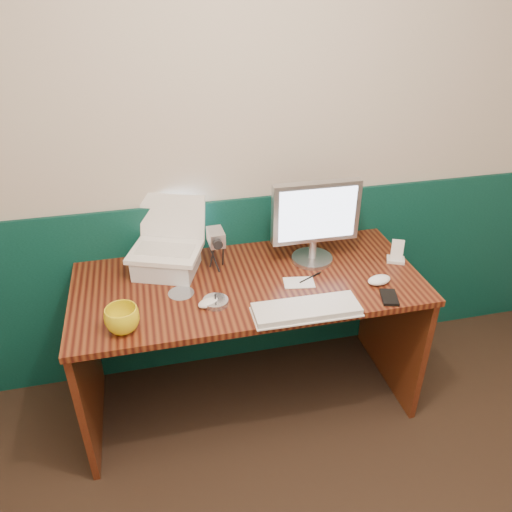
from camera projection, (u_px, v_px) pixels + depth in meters
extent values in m
cube|color=beige|center=(262.00, 148.00, 2.38)|extent=(3.50, 0.04, 2.50)
cube|color=#062E29|center=(262.00, 280.00, 2.76)|extent=(3.48, 0.02, 1.00)
cube|color=#330E09|center=(249.00, 343.00, 2.49)|extent=(1.60, 0.70, 0.75)
cube|color=silver|center=(167.00, 263.00, 2.35)|extent=(0.34, 0.32, 0.10)
cube|color=white|center=(306.00, 310.00, 2.09)|extent=(0.45, 0.16, 0.03)
ellipsoid|color=white|center=(379.00, 280.00, 2.27)|extent=(0.13, 0.09, 0.04)
ellipsoid|color=white|center=(208.00, 303.00, 2.13)|extent=(0.11, 0.09, 0.03)
imported|color=yellow|center=(122.00, 319.00, 1.96)|extent=(0.16, 0.16, 0.11)
cylinder|color=#ACB2BC|center=(216.00, 302.00, 2.14)|extent=(0.11, 0.11, 0.02)
cylinder|color=#B3BAC4|center=(181.00, 293.00, 2.21)|extent=(0.12, 0.12, 0.00)
cylinder|color=black|center=(311.00, 277.00, 2.32)|extent=(0.13, 0.07, 0.01)
cube|color=white|center=(299.00, 283.00, 2.28)|extent=(0.15, 0.11, 0.00)
cube|color=white|center=(396.00, 260.00, 2.44)|extent=(0.10, 0.09, 0.02)
cube|color=white|center=(397.00, 250.00, 2.41)|extent=(0.06, 0.05, 0.10)
cube|color=black|center=(389.00, 297.00, 2.17)|extent=(0.10, 0.13, 0.01)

